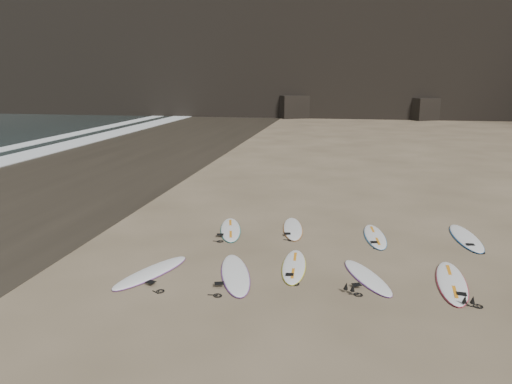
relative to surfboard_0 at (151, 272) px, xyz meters
The scene contains 11 objects.
ground 4.39m from the surfboard_0, 11.56° to the left, with size 240.00×240.00×0.00m, color #897559.
wet_sand 13.93m from the surfboard_0, 128.63° to the left, with size 12.00×200.00×0.01m, color #383026.
surfboard_0 is the anchor object (origin of this frame).
surfboard_1 2.04m from the surfboard_0, ahead, with size 0.63×2.63×0.09m, color white.
surfboard_2 3.51m from the surfboard_0, 16.88° to the left, with size 0.56×2.33×0.08m, color white.
surfboard_3 5.17m from the surfboard_0, ahead, with size 0.54×2.27×0.08m, color white.
surfboard_4 7.06m from the surfboard_0, ahead, with size 0.63×2.62×0.09m, color white.
surfboard_5 3.85m from the surfboard_0, 73.29° to the left, with size 0.58×2.44×0.09m, color white.
surfboard_6 5.10m from the surfboard_0, 54.09° to the left, with size 0.56×2.35×0.08m, color white.
surfboard_7 6.65m from the surfboard_0, 34.76° to the left, with size 0.56×2.34×0.08m, color white.
surfboard_8 9.07m from the surfboard_0, 27.02° to the left, with size 0.63×2.63×0.09m, color white.
Camera 1 is at (0.20, -11.53, 4.68)m, focal length 35.00 mm.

